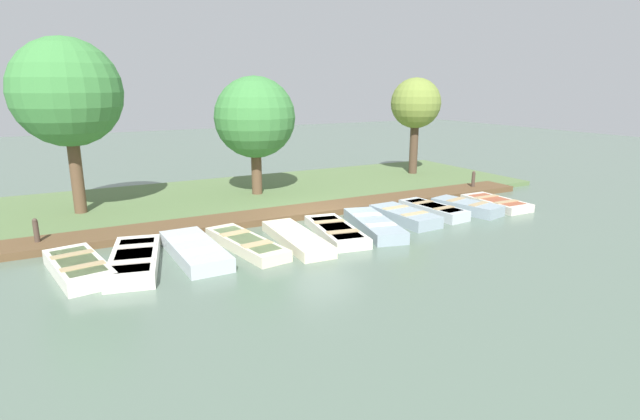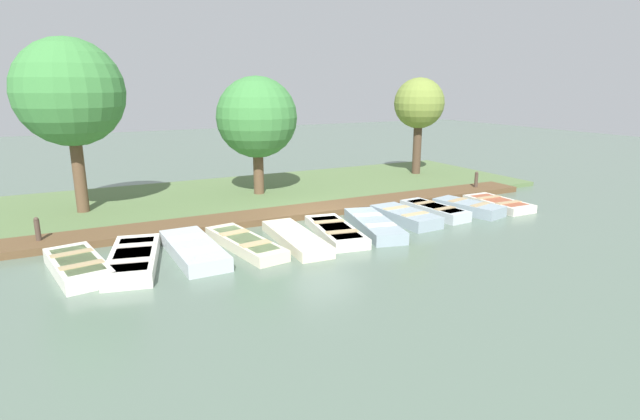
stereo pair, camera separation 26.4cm
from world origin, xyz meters
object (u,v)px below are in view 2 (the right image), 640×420
Objects in this scene: rowboat_2 at (193,249)px; rowboat_3 at (245,243)px; rowboat_4 at (296,238)px; rowboat_5 at (335,231)px; rowboat_10 at (498,203)px; park_tree_left at (257,118)px; park_tree_center at (419,105)px; park_tree_far_left at (70,93)px; rowboat_6 at (374,225)px; rowboat_7 at (405,216)px; rowboat_9 at (468,207)px; mooring_post_far at (476,182)px; rowboat_8 at (434,210)px; rowboat_1 at (133,259)px; mooring_post_near at (38,232)px; rowboat_0 at (77,266)px.

rowboat_3 is at bearing 88.20° from rowboat_2.
rowboat_4 reaches higher than rowboat_5.
park_tree_left is at bearing -126.70° from rowboat_10.
park_tree_center is at bearing 112.45° from rowboat_3.
park_tree_far_left is 6.99m from park_tree_left.
rowboat_6 is 1.64m from rowboat_7.
rowboat_9 reaches higher than rowboat_10.
rowboat_10 is at bearing 88.18° from rowboat_7.
park_tree_center reaches higher than mooring_post_far.
rowboat_2 is at bearing -61.81° from park_tree_center.
rowboat_6 is at bearing -98.05° from rowboat_9.
rowboat_2 reaches higher than rowboat_8.
rowboat_3 reaches higher than rowboat_4.
rowboat_5 is 6.02m from rowboat_9.
rowboat_8 is at bearing 63.53° from park_tree_far_left.
rowboat_1 is at bearing -89.40° from rowboat_4.
park_tree_far_left is at bearing -155.55° from rowboat_3.
rowboat_3 is 10.67m from rowboat_10.
park_tree_far_left reaches higher than mooring_post_near.
park_tree_left is (-6.08, -6.22, 3.20)m from rowboat_9.
rowboat_7 is 6.51m from mooring_post_far.
mooring_post_far is (-2.42, 4.40, 0.28)m from rowboat_8.
park_tree_left reaches higher than rowboat_8.
park_tree_center is (-7.46, 10.38, 3.59)m from rowboat_4.
rowboat_0 is 0.90× the size of rowboat_5.
rowboat_8 is at bearing -92.58° from rowboat_10.
mooring_post_far is 0.19× the size of park_tree_center.
park_tree_far_left is (-6.29, -4.11, 4.30)m from rowboat_3.
rowboat_10 is (-0.43, 7.65, -0.01)m from rowboat_5.
rowboat_5 is 1.26× the size of rowboat_10.
mooring_post_far reaches higher than rowboat_10.
rowboat_9 is at bearing 103.86° from rowboat_1.
rowboat_6 is at bearing 52.90° from park_tree_far_left.
rowboat_3 is at bearing -90.77° from rowboat_7.
rowboat_0 is at bearing -81.75° from rowboat_5.
rowboat_0 is at bearing -80.75° from rowboat_1.
rowboat_8 is at bearing 84.85° from rowboat_3.
park_tree_far_left reaches higher than rowboat_0.
rowboat_5 is 0.94× the size of rowboat_6.
rowboat_10 is at bearing 81.91° from rowboat_8.
rowboat_7 is (-0.40, 1.59, 0.01)m from rowboat_6.
mooring_post_far is at bearing 94.87° from rowboat_3.
park_tree_center is (-7.27, 15.10, 3.56)m from rowboat_1.
park_tree_center is (-7.19, 16.46, 3.55)m from rowboat_0.
rowboat_1 is 15.42m from mooring_post_far.
rowboat_6 is 0.57× the size of park_tree_far_left.
park_tree_left is at bearing 172.13° from rowboat_4.
rowboat_7 reaches higher than rowboat_0.
park_tree_left reaches higher than rowboat_7.
rowboat_9 is at bearing 108.92° from rowboat_6.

